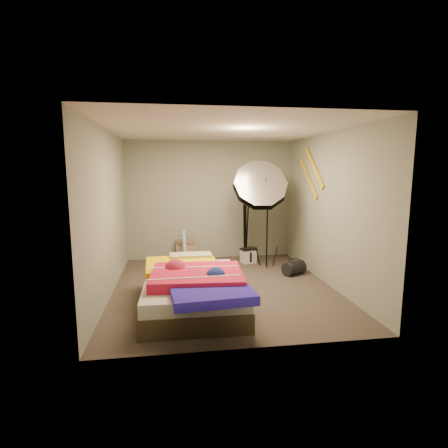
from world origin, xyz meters
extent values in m
plane|color=#4A3F36|center=(0.00, 0.00, 0.00)|extent=(4.00, 4.00, 0.00)
plane|color=silver|center=(0.00, 0.00, 2.50)|extent=(4.00, 4.00, 0.00)
plane|color=gray|center=(0.00, 2.00, 1.25)|extent=(3.50, 0.00, 3.50)
plane|color=gray|center=(0.00, -2.00, 1.25)|extent=(3.50, 0.00, 3.50)
plane|color=gray|center=(-1.75, 0.00, 1.25)|extent=(0.00, 4.00, 4.00)
plane|color=gray|center=(1.75, 0.00, 1.25)|extent=(0.00, 4.00, 4.00)
cube|color=tan|center=(-0.54, 1.90, 0.20)|extent=(0.42, 0.22, 0.41)
cylinder|color=#59B0D9|center=(-0.57, 1.65, 0.34)|extent=(0.13, 0.21, 0.68)
cube|color=silver|center=(0.73, 1.41, 0.14)|extent=(0.33, 0.27, 0.28)
cylinder|color=black|center=(1.38, 0.50, 0.12)|extent=(0.48, 0.41, 0.25)
cube|color=gold|center=(1.73, 0.60, 1.95)|extent=(0.02, 0.91, 0.78)
cube|color=gold|center=(1.73, 0.85, 1.75)|extent=(0.02, 0.91, 0.78)
cube|color=#4C3D29|center=(-0.53, -0.76, 0.12)|extent=(1.37, 1.93, 0.25)
cube|color=silver|center=(-0.53, -0.76, 0.33)|extent=(1.33, 1.89, 0.17)
cube|color=#FFE000|center=(-0.67, -0.32, 0.46)|extent=(1.10, 0.97, 0.13)
cube|color=#D91D42|center=(-0.49, -0.90, 0.48)|extent=(1.27, 1.09, 0.15)
cube|color=#3223CB|center=(-0.36, -1.47, 0.45)|extent=(1.02, 0.84, 0.11)
cube|color=#D08D90|center=(-0.52, 0.05, 0.50)|extent=(0.67, 0.32, 0.13)
cylinder|color=black|center=(1.04, 1.14, 0.84)|extent=(0.03, 0.03, 1.68)
cube|color=black|center=(1.04, 1.14, 1.63)|extent=(0.08, 0.08, 0.11)
cone|color=silver|center=(0.84, 1.03, 1.58)|extent=(1.31, 1.01, 1.23)
cylinder|color=black|center=(0.71, 1.67, 0.59)|extent=(0.05, 0.05, 1.19)
cube|color=black|center=(0.71, 1.67, 1.25)|extent=(0.09, 0.09, 0.12)
camera|label=1|loc=(-0.79, -5.42, 1.89)|focal=28.00mm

